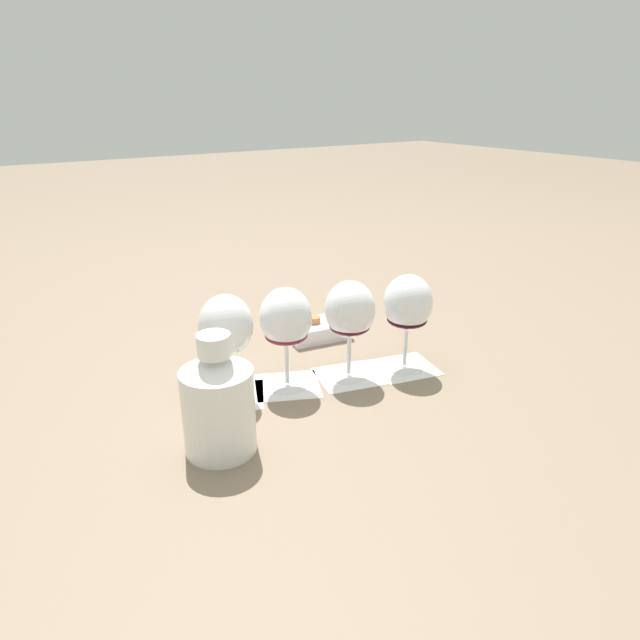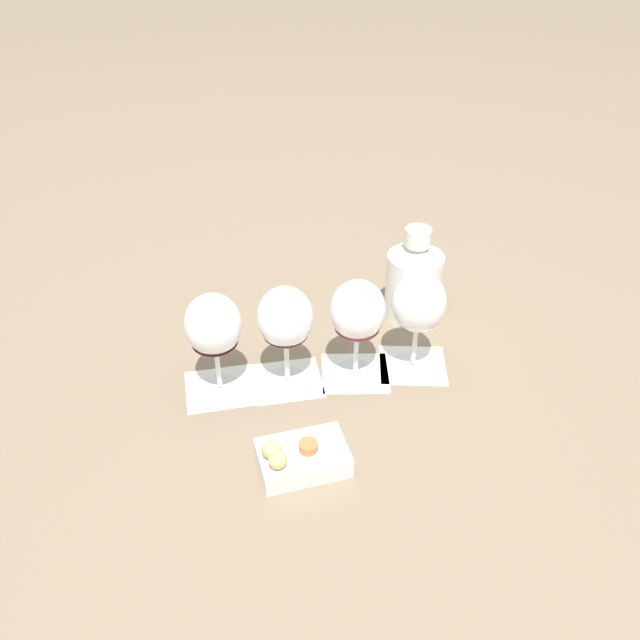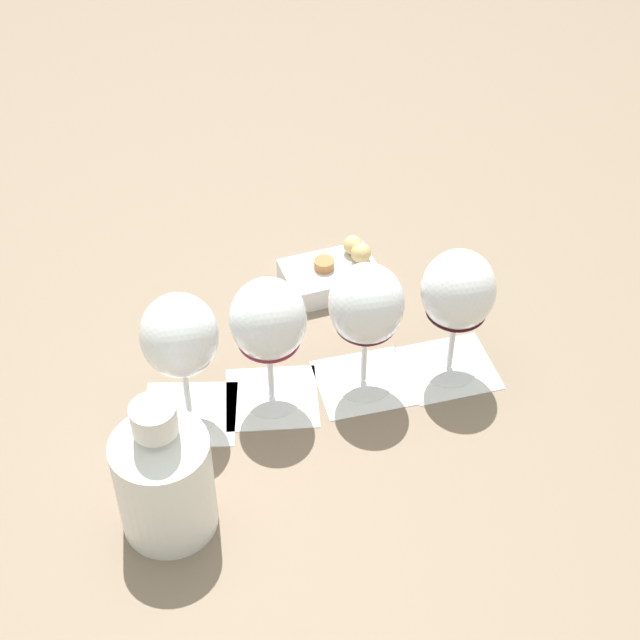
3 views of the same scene
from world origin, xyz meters
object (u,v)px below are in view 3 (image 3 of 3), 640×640
(wine_glass_1, at_px, (268,324))
(snack_dish, at_px, (333,274))
(wine_glass_2, at_px, (366,309))
(wine_glass_3, at_px, (458,295))
(ceramic_vase, at_px, (164,475))
(wine_glass_0, at_px, (180,341))

(wine_glass_1, xyz_separation_m, snack_dish, (0.17, 0.16, -0.11))
(wine_glass_2, bearing_deg, wine_glass_1, 164.49)
(wine_glass_3, height_order, ceramic_vase, wine_glass_3)
(wine_glass_3, bearing_deg, wine_glass_0, 165.22)
(ceramic_vase, bearing_deg, snack_dish, 37.11)
(wine_glass_1, relative_size, wine_glass_2, 1.00)
(wine_glass_1, bearing_deg, wine_glass_3, -15.41)
(wine_glass_1, bearing_deg, snack_dish, 41.89)
(wine_glass_0, relative_size, wine_glass_3, 1.00)
(ceramic_vase, bearing_deg, wine_glass_2, 15.37)
(wine_glass_2, bearing_deg, wine_glass_0, 165.50)
(ceramic_vase, xyz_separation_m, snack_dish, (0.36, 0.27, -0.06))
(ceramic_vase, bearing_deg, wine_glass_0, 59.77)
(wine_glass_0, height_order, wine_glass_3, same)
(wine_glass_1, height_order, ceramic_vase, wine_glass_1)
(wine_glass_1, height_order, wine_glass_3, same)
(wine_glass_3, bearing_deg, ceramic_vase, -172.85)
(wine_glass_3, relative_size, ceramic_vase, 1.00)
(snack_dish, bearing_deg, ceramic_vase, -142.89)
(snack_dish, bearing_deg, wine_glass_2, -107.34)
(wine_glass_0, bearing_deg, snack_dish, 25.49)
(wine_glass_0, xyz_separation_m, wine_glass_2, (0.22, -0.06, 0.00))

